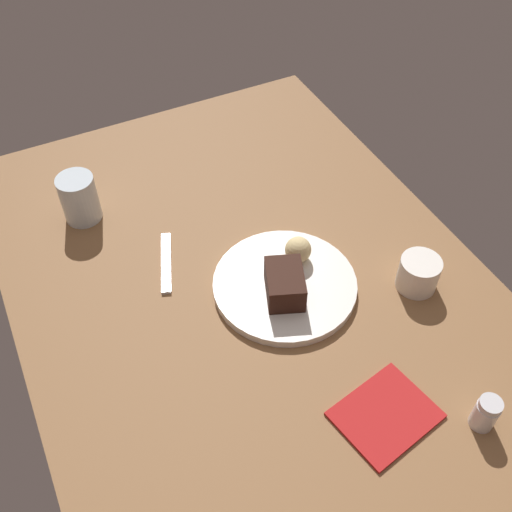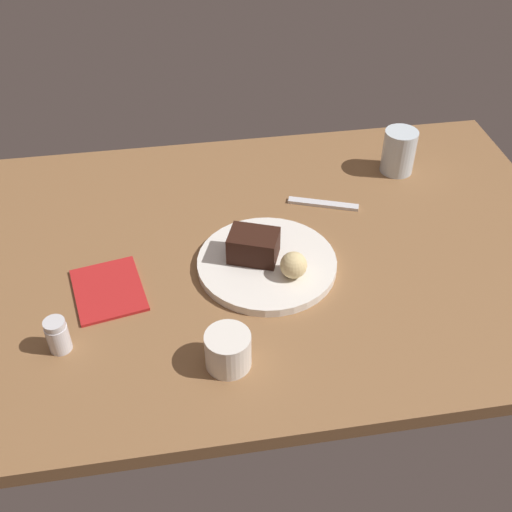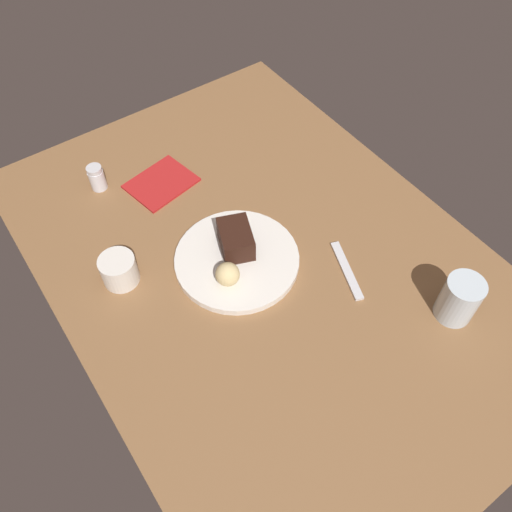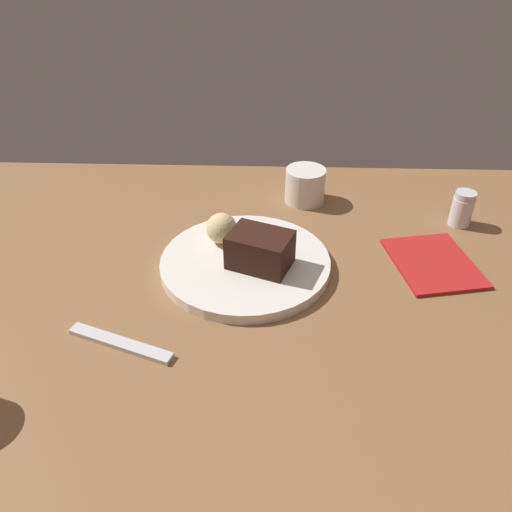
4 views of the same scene
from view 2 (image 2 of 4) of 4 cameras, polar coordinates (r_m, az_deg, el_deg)
name	(u,v)px [view 2 (image 2 of 4)]	position (r cm, az deg, el deg)	size (l,w,h in cm)	color
dining_table	(276,254)	(124.73, 1.84, 0.21)	(120.00, 84.00, 3.00)	brown
dessert_plate	(267,264)	(118.99, 0.99, -0.69)	(26.42, 26.42, 1.68)	white
chocolate_cake_slice	(254,246)	(117.38, -0.23, 0.94)	(9.05, 6.51, 5.47)	black
bread_roll	(294,265)	(113.87, 3.43, -0.83)	(4.97, 4.97, 4.97)	#DBC184
salt_shaker	(58,335)	(108.08, -17.55, -6.87)	(3.72, 3.72, 6.36)	silver
water_glass	(399,151)	(146.67, 12.83, 9.23)	(7.41, 7.41, 10.06)	silver
coffee_cup	(228,350)	(101.02, -2.55, -8.53)	(7.46, 7.46, 6.48)	silver
dessert_spoon	(323,204)	(135.34, 6.12, 4.73)	(15.00, 1.80, 0.70)	silver
folded_napkin	(108,290)	(117.64, -13.24, -3.01)	(12.02, 14.91, 0.60)	#B21E1E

